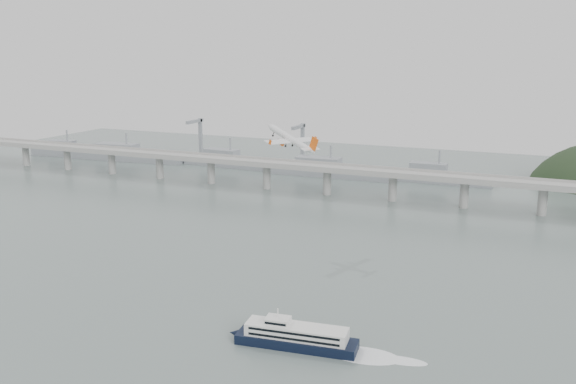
% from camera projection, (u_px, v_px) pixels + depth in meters
% --- Properties ---
extents(ground, '(900.00, 900.00, 0.00)m').
position_uv_depth(ground, '(239.00, 297.00, 268.78)').
color(ground, slate).
rests_on(ground, ground).
extents(bridge, '(800.00, 22.00, 23.90)m').
position_uv_depth(bridge, '(365.00, 175.00, 444.21)').
color(bridge, '#989895').
rests_on(bridge, ground).
extents(distant_fleet, '(453.00, 60.90, 40.00)m').
position_uv_depth(distant_fleet, '(223.00, 161.00, 564.09)').
color(distant_fleet, gray).
rests_on(distant_fleet, ground).
extents(ferry, '(74.25, 18.78, 14.01)m').
position_uv_depth(ferry, '(297.00, 337.00, 223.89)').
color(ferry, black).
rests_on(ferry, ground).
extents(airliner, '(37.25, 35.02, 15.50)m').
position_uv_depth(airliner, '(291.00, 139.00, 329.93)').
color(airliner, white).
rests_on(airliner, ground).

